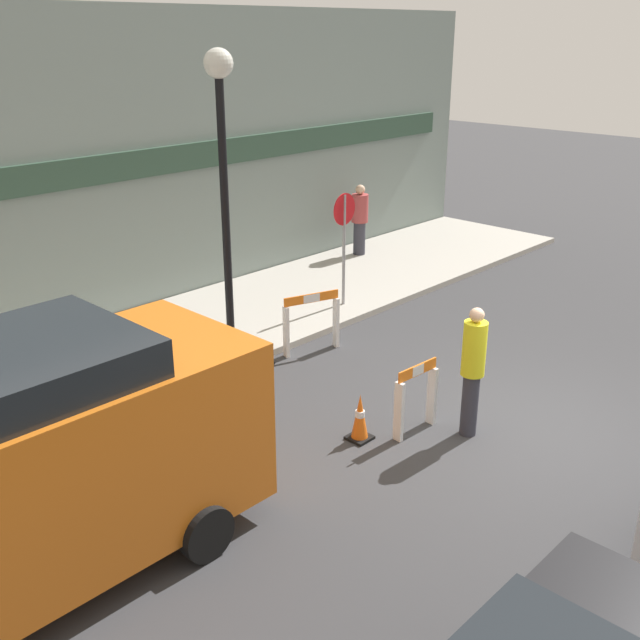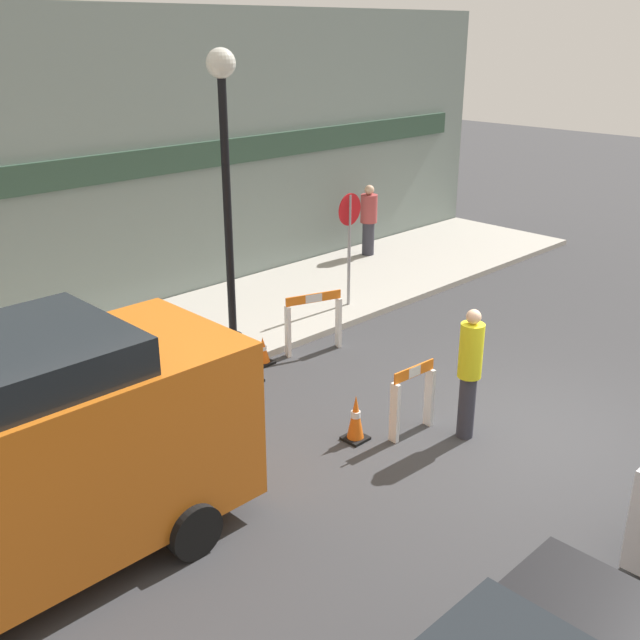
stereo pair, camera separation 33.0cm
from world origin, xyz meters
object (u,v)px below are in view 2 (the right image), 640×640
Objects in this scene: streetlamp_post at (225,163)px; stop_sign at (349,231)px; person_worker at (470,369)px; person_pedestrian at (369,218)px.

stop_sign is at bearing 1.97° from streetlamp_post.
person_worker is (0.50, -4.29, -2.19)m from streetlamp_post.
streetlamp_post is at bearing -0.43° from stop_sign.
person_pedestrian is at bearing -146.67° from stop_sign.
streetlamp_post reaches higher than person_pedestrian.
streetlamp_post is at bearing 23.74° from person_pedestrian.
person_worker is at bearing -83.36° from streetlamp_post.
person_pedestrian is at bearing -43.95° from person_worker.
streetlamp_post is 4.85m from person_worker.
stop_sign is 3.51m from person_pedestrian.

